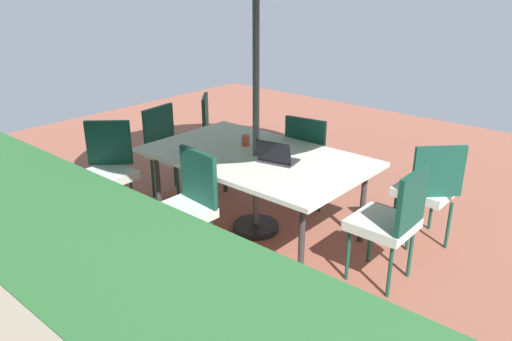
# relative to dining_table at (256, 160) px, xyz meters

# --- Properties ---
(ground_plane) EXTENTS (10.00, 10.00, 0.02)m
(ground_plane) POSITION_rel_dining_table_xyz_m (0.00, 0.00, -0.73)
(ground_plane) COLOR #935442
(hedge_row) EXTENTS (6.30, 0.87, 1.20)m
(hedge_row) POSITION_rel_dining_table_xyz_m (0.00, 2.20, -0.13)
(hedge_row) COLOR #2D6633
(hedge_row) RESTS_ON ground_plane
(dining_table) EXTENTS (2.03, 1.23, 0.77)m
(dining_table) POSITION_rel_dining_table_xyz_m (0.00, 0.00, 0.00)
(dining_table) COLOR silver
(dining_table) RESTS_ON ground_plane
(chair_northeast) EXTENTS (0.59, 0.59, 0.98)m
(chair_northeast) POSITION_rel_dining_table_xyz_m (1.25, 0.76, -0.17)
(chair_northeast) COLOR silver
(chair_northeast) RESTS_ON ground_plane
(chair_southeast) EXTENTS (0.59, 0.59, 0.98)m
(chair_southeast) POSITION_rel_dining_table_xyz_m (1.30, -0.80, -0.17)
(chair_southeast) COLOR silver
(chair_southeast) RESTS_ON ground_plane
(chair_southwest) EXTENTS (0.59, 0.59, 0.98)m
(chair_southwest) POSITION_rel_dining_table_xyz_m (-1.30, -0.82, -0.17)
(chair_southwest) COLOR silver
(chair_southwest) RESTS_ON ground_plane
(chair_east) EXTENTS (0.49, 0.48, 0.98)m
(chair_east) POSITION_rel_dining_table_xyz_m (1.27, -0.03, -0.17)
(chair_east) COLOR silver
(chair_east) RESTS_ON ground_plane
(chair_south) EXTENTS (0.48, 0.49, 0.98)m
(chair_south) POSITION_rel_dining_table_xyz_m (-0.04, -0.82, -0.17)
(chair_south) COLOR silver
(chair_south) RESTS_ON ground_plane
(chair_west) EXTENTS (0.46, 0.46, 0.98)m
(chair_west) POSITION_rel_dining_table_xyz_m (-1.34, -0.03, -0.17)
(chair_west) COLOR silver
(chair_west) RESTS_ON ground_plane
(chair_north) EXTENTS (0.47, 0.48, 0.98)m
(chair_north) POSITION_rel_dining_table_xyz_m (0.04, 0.83, -0.17)
(chair_north) COLOR silver
(chair_north) RESTS_ON ground_plane
(laptop) EXTENTS (0.36, 0.31, 0.21)m
(laptop) POSITION_rel_dining_table_xyz_m (-0.27, 0.04, 0.09)
(laptop) COLOR #2D2D33
(laptop) RESTS_ON dining_table
(cup) EXTENTS (0.08, 0.08, 0.10)m
(cup) POSITION_rel_dining_table_xyz_m (0.25, -0.14, 0.10)
(cup) COLOR #CC4C33
(cup) RESTS_ON dining_table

